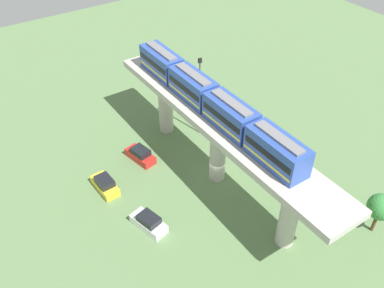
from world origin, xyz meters
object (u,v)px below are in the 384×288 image
Objects in this scene: train at (211,100)px; parked_car_white at (149,222)px; signal_post at (200,94)px; parked_car_red at (140,155)px; tree_near_viaduct at (381,207)px; parked_car_yellow at (105,185)px.

train reaches higher than parked_car_white.
signal_post is (-3.40, -6.94, -4.07)m from train.
parked_car_red is 0.99× the size of parked_car_white.
tree_near_viaduct reaches higher than parked_car_red.
train is at bearing -63.25° from tree_near_viaduct.
train reaches higher than signal_post.
parked_car_red is (-6.03, -2.38, 0.00)m from parked_car_yellow.
parked_car_red is 28.32m from tree_near_viaduct.
tree_near_viaduct is (-8.82, 17.50, -6.71)m from train.
signal_post is at bearing -156.62° from parked_car_white.
tree_near_viaduct is at bearing 131.46° from parked_car_yellow.
train is at bearing 63.91° from signal_post.
parked_car_yellow is 0.96× the size of parked_car_red.
signal_post reaches higher than parked_car_red.
train is 6.42× the size of parked_car_yellow.
parked_car_yellow is 0.38× the size of signal_post.
tree_near_viaduct is at bearing 110.58° from parked_car_red.
tree_near_viaduct is at bearing 130.90° from parked_car_white.
train reaches higher than parked_car_yellow.
train is 6.09× the size of parked_car_white.
parked_car_red is at bearing -161.04° from parked_car_yellow.
train is 12.99m from parked_car_red.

